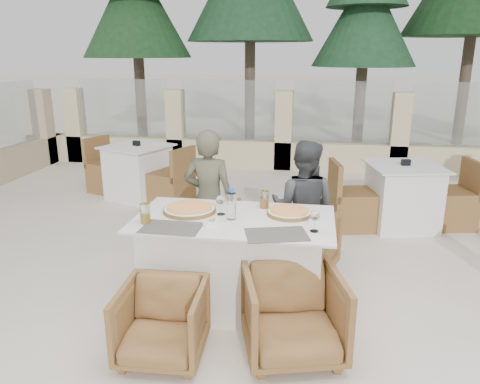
% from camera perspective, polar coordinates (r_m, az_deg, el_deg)
% --- Properties ---
extents(ground, '(80.00, 80.00, 0.00)m').
position_cam_1_polar(ground, '(4.15, 0.16, -12.91)').
color(ground, beige).
rests_on(ground, ground).
extents(sand_patch, '(30.00, 16.00, 0.01)m').
position_cam_1_polar(sand_patch, '(17.69, 7.46, 9.95)').
color(sand_patch, beige).
rests_on(sand_patch, ground).
extents(perimeter_wall_far, '(10.00, 0.34, 1.60)m').
position_cam_1_polar(perimeter_wall_far, '(8.48, 5.35, 8.16)').
color(perimeter_wall_far, beige).
rests_on(perimeter_wall_far, ground).
extents(pine_far_left, '(2.42, 2.42, 5.50)m').
position_cam_1_polar(pine_far_left, '(11.34, -12.55, 19.88)').
color(pine_far_left, '#1C421E').
rests_on(pine_far_left, ground).
extents(pine_centre, '(2.20, 2.20, 5.00)m').
position_cam_1_polar(pine_centre, '(10.81, 14.98, 18.57)').
color(pine_centre, '#1F4929').
rests_on(pine_centre, ground).
extents(dining_table, '(1.60, 0.90, 0.77)m').
position_cam_1_polar(dining_table, '(3.91, -0.71, -8.50)').
color(dining_table, silver).
rests_on(dining_table, ground).
extents(placemat_near_left, '(0.45, 0.31, 0.00)m').
position_cam_1_polar(placemat_near_left, '(3.60, -8.37, -4.33)').
color(placemat_near_left, '#534E47').
rests_on(placemat_near_left, dining_table).
extents(placemat_near_right, '(0.51, 0.41, 0.00)m').
position_cam_1_polar(placemat_near_right, '(3.44, 4.47, -5.19)').
color(placemat_near_right, '#504D45').
rests_on(placemat_near_right, dining_table).
extents(pizza_left, '(0.55, 0.55, 0.06)m').
position_cam_1_polar(pizza_left, '(3.93, -6.17, -2.01)').
color(pizza_left, orange).
rests_on(pizza_left, dining_table).
extents(pizza_right, '(0.47, 0.47, 0.05)m').
position_cam_1_polar(pizza_right, '(3.85, 6.03, -2.45)').
color(pizza_right, '#EE5B20').
rests_on(pizza_right, dining_table).
extents(water_bottle, '(0.09, 0.09, 0.26)m').
position_cam_1_polar(water_bottle, '(3.70, -1.05, -1.46)').
color(water_bottle, '#ACD0E2').
rests_on(water_bottle, dining_table).
extents(wine_glass_centre, '(0.10, 0.10, 0.18)m').
position_cam_1_polar(wine_glass_centre, '(3.82, -2.37, -1.46)').
color(wine_glass_centre, silver).
rests_on(wine_glass_centre, dining_table).
extents(wine_glass_corner, '(0.09, 0.09, 0.18)m').
position_cam_1_polar(wine_glass_corner, '(3.50, 9.12, -3.37)').
color(wine_glass_corner, silver).
rests_on(wine_glass_corner, dining_table).
extents(beer_glass_left, '(0.10, 0.10, 0.16)m').
position_cam_1_polar(beer_glass_left, '(3.71, -11.49, -2.57)').
color(beer_glass_left, gold).
rests_on(beer_glass_left, dining_table).
extents(beer_glass_right, '(0.10, 0.10, 0.15)m').
position_cam_1_polar(beer_glass_right, '(3.99, 2.99, -0.90)').
color(beer_glass_right, orange).
rests_on(beer_glass_right, dining_table).
extents(olive_dish, '(0.14, 0.14, 0.04)m').
position_cam_1_polar(olive_dish, '(3.63, -3.41, -3.66)').
color(olive_dish, white).
rests_on(olive_dish, dining_table).
extents(armchair_far_left, '(0.73, 0.74, 0.60)m').
position_cam_1_polar(armchair_far_left, '(4.75, -3.81, -4.97)').
color(armchair_far_left, '#966236').
rests_on(armchair_far_left, ground).
extents(armchair_far_right, '(0.87, 0.88, 0.63)m').
position_cam_1_polar(armchair_far_right, '(4.50, 6.94, -6.11)').
color(armchair_far_right, brown).
rests_on(armchair_far_right, ground).
extents(armchair_near_left, '(0.60, 0.61, 0.54)m').
position_cam_1_polar(armchair_near_left, '(3.38, -9.49, -15.42)').
color(armchair_near_left, brown).
rests_on(armchair_near_left, ground).
extents(armchair_near_right, '(0.82, 0.83, 0.62)m').
position_cam_1_polar(armchair_near_right, '(3.37, 6.47, -14.59)').
color(armchair_near_right, brown).
rests_on(armchair_near_right, ground).
extents(diner_left, '(0.52, 0.36, 1.37)m').
position_cam_1_polar(diner_left, '(4.51, -3.80, -0.96)').
color(diner_left, '#4C4D38').
rests_on(diner_left, ground).
extents(diner_right, '(0.71, 0.60, 1.29)m').
position_cam_1_polar(diner_right, '(4.44, 7.68, -1.92)').
color(diner_right, '#3B3D40').
rests_on(diner_right, ground).
extents(bg_table_a, '(1.83, 1.38, 0.77)m').
position_cam_1_polar(bg_table_a, '(6.93, -12.30, 2.42)').
color(bg_table_a, white).
rests_on(bg_table_a, ground).
extents(bg_table_b, '(1.77, 1.14, 0.77)m').
position_cam_1_polar(bg_table_b, '(5.95, 19.17, -0.52)').
color(bg_table_b, white).
rests_on(bg_table_b, ground).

